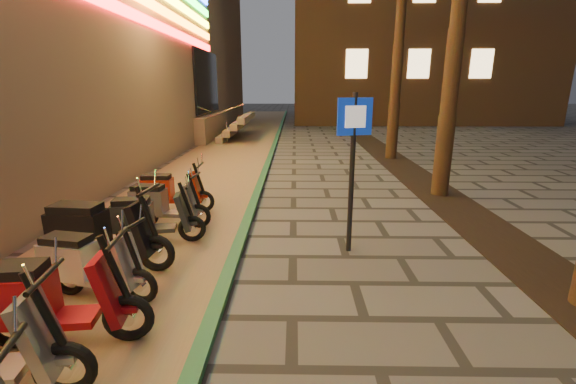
{
  "coord_description": "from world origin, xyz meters",
  "views": [
    {
      "loc": [
        0.02,
        -2.22,
        2.57
      ],
      "look_at": [
        -0.07,
        2.8,
        1.2
      ],
      "focal_mm": 24.0,
      "sensor_mm": 36.0,
      "label": 1
    }
  ],
  "objects_px": {
    "pedestrian_sign": "(353,152)",
    "scooter_8": "(97,233)",
    "scooter_11": "(168,191)",
    "scooter_10": "(161,204)",
    "scooter_6": "(42,300)",
    "scooter_9": "(147,218)",
    "scooter_7": "(86,264)"
  },
  "relations": [
    {
      "from": "pedestrian_sign",
      "to": "scooter_8",
      "type": "xyz_separation_m",
      "value": [
        -3.71,
        -0.69,
        -1.07
      ]
    },
    {
      "from": "scooter_8",
      "to": "scooter_11",
      "type": "distance_m",
      "value": 2.63
    },
    {
      "from": "scooter_10",
      "to": "scooter_8",
      "type": "bearing_deg",
      "value": -96.94
    },
    {
      "from": "scooter_10",
      "to": "scooter_6",
      "type": "bearing_deg",
      "value": -86.56
    },
    {
      "from": "pedestrian_sign",
      "to": "scooter_10",
      "type": "bearing_deg",
      "value": 147.25
    },
    {
      "from": "pedestrian_sign",
      "to": "scooter_10",
      "type": "xyz_separation_m",
      "value": [
        -3.39,
        1.05,
        -1.16
      ]
    },
    {
      "from": "scooter_10",
      "to": "scooter_9",
      "type": "bearing_deg",
      "value": -82.73
    },
    {
      "from": "scooter_9",
      "to": "scooter_11",
      "type": "height_order",
      "value": "scooter_11"
    },
    {
      "from": "scooter_8",
      "to": "scooter_9",
      "type": "height_order",
      "value": "scooter_8"
    },
    {
      "from": "pedestrian_sign",
      "to": "scooter_7",
      "type": "bearing_deg",
      "value": -172.15
    },
    {
      "from": "pedestrian_sign",
      "to": "scooter_9",
      "type": "bearing_deg",
      "value": 160.76
    },
    {
      "from": "pedestrian_sign",
      "to": "scooter_9",
      "type": "height_order",
      "value": "pedestrian_sign"
    },
    {
      "from": "scooter_9",
      "to": "scooter_6",
      "type": "bearing_deg",
      "value": -101.05
    },
    {
      "from": "scooter_10",
      "to": "scooter_11",
      "type": "height_order",
      "value": "scooter_11"
    },
    {
      "from": "scooter_10",
      "to": "scooter_11",
      "type": "distance_m",
      "value": 0.89
    },
    {
      "from": "scooter_9",
      "to": "scooter_11",
      "type": "bearing_deg",
      "value": 86.71
    },
    {
      "from": "pedestrian_sign",
      "to": "scooter_9",
      "type": "xyz_separation_m",
      "value": [
        -3.34,
        0.22,
        -1.16
      ]
    },
    {
      "from": "scooter_7",
      "to": "scooter_6",
      "type": "bearing_deg",
      "value": -75.56
    },
    {
      "from": "scooter_9",
      "to": "scooter_10",
      "type": "xyz_separation_m",
      "value": [
        -0.05,
        0.83,
        -0.0
      ]
    },
    {
      "from": "scooter_11",
      "to": "scooter_10",
      "type": "bearing_deg",
      "value": -83.2
    },
    {
      "from": "scooter_9",
      "to": "pedestrian_sign",
      "type": "bearing_deg",
      "value": -13.46
    },
    {
      "from": "pedestrian_sign",
      "to": "scooter_8",
      "type": "distance_m",
      "value": 3.92
    },
    {
      "from": "pedestrian_sign",
      "to": "scooter_7",
      "type": "xyz_separation_m",
      "value": [
        -3.46,
        -1.5,
        -1.16
      ]
    },
    {
      "from": "scooter_7",
      "to": "scooter_10",
      "type": "bearing_deg",
      "value": 98.87
    },
    {
      "from": "scooter_11",
      "to": "scooter_9",
      "type": "bearing_deg",
      "value": -85.76
    },
    {
      "from": "scooter_6",
      "to": "scooter_7",
      "type": "xyz_separation_m",
      "value": [
        -0.07,
        0.94,
        -0.06
      ]
    },
    {
      "from": "scooter_8",
      "to": "scooter_11",
      "type": "height_order",
      "value": "scooter_8"
    },
    {
      "from": "scooter_7",
      "to": "scooter_10",
      "type": "xyz_separation_m",
      "value": [
        0.07,
        2.55,
        -0.0
      ]
    },
    {
      "from": "scooter_9",
      "to": "scooter_11",
      "type": "xyz_separation_m",
      "value": [
        -0.19,
        1.71,
        0.0
      ]
    },
    {
      "from": "scooter_6",
      "to": "scooter_9",
      "type": "xyz_separation_m",
      "value": [
        0.06,
        2.65,
        -0.06
      ]
    },
    {
      "from": "scooter_7",
      "to": "scooter_11",
      "type": "xyz_separation_m",
      "value": [
        -0.07,
        3.43,
        0.0
      ]
    },
    {
      "from": "scooter_8",
      "to": "scooter_9",
      "type": "bearing_deg",
      "value": 72.18
    }
  ]
}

